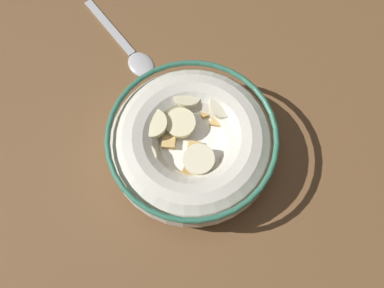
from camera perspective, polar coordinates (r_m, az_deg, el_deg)
ground_plane at (r=48.72cm, az=0.00°, el=-1.65°), size 129.04×129.04×2.00cm
cereal_bowl at (r=44.92cm, az=-0.03°, el=0.06°), size 18.23×18.23×5.67cm
spoon at (r=53.98cm, az=-8.38°, el=12.47°), size 7.09×14.08×0.80cm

